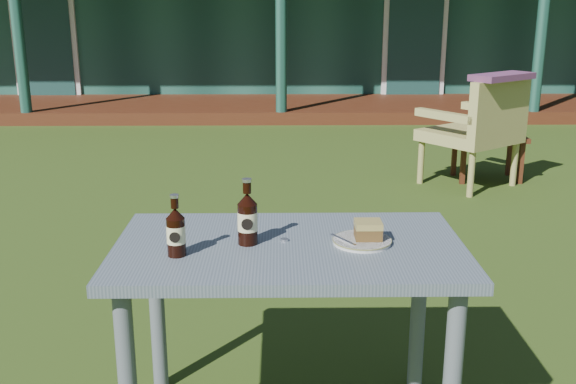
{
  "coord_description": "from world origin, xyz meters",
  "views": [
    {
      "loc": [
        -0.03,
        -3.78,
        1.52
      ],
      "look_at": [
        0.0,
        -1.3,
        0.82
      ],
      "focal_mm": 42.0,
      "sensor_mm": 36.0,
      "label": 1
    }
  ],
  "objects_px": {
    "plate": "(362,241)",
    "cake_slice": "(368,230)",
    "armchair_left": "(479,127)",
    "cola_bottle_near": "(247,218)",
    "cola_bottle_far": "(176,231)",
    "cafe_table": "(289,271)",
    "side_table": "(488,142)"
  },
  "relations": [
    {
      "from": "cafe_table",
      "to": "side_table",
      "type": "xyz_separation_m",
      "value": [
        1.8,
        3.58,
        -0.28
      ]
    },
    {
      "from": "cola_bottle_far",
      "to": "side_table",
      "type": "xyz_separation_m",
      "value": [
        2.17,
        3.68,
        -0.46
      ]
    },
    {
      "from": "plate",
      "to": "cola_bottle_near",
      "type": "height_order",
      "value": "cola_bottle_near"
    },
    {
      "from": "cafe_table",
      "to": "cake_slice",
      "type": "bearing_deg",
      "value": 2.84
    },
    {
      "from": "armchair_left",
      "to": "cola_bottle_near",
      "type": "bearing_deg",
      "value": -118.03
    },
    {
      "from": "plate",
      "to": "cake_slice",
      "type": "relative_size",
      "value": 2.22
    },
    {
      "from": "plate",
      "to": "cake_slice",
      "type": "distance_m",
      "value": 0.04
    },
    {
      "from": "plate",
      "to": "cola_bottle_far",
      "type": "distance_m",
      "value": 0.63
    },
    {
      "from": "cake_slice",
      "to": "cola_bottle_far",
      "type": "relative_size",
      "value": 0.44
    },
    {
      "from": "cafe_table",
      "to": "side_table",
      "type": "distance_m",
      "value": 4.02
    },
    {
      "from": "cafe_table",
      "to": "cola_bottle_far",
      "type": "relative_size",
      "value": 5.78
    },
    {
      "from": "plate",
      "to": "cola_bottle_far",
      "type": "relative_size",
      "value": 0.98
    },
    {
      "from": "plate",
      "to": "cola_bottle_far",
      "type": "xyz_separation_m",
      "value": [
        -0.62,
        -0.11,
        0.07
      ]
    },
    {
      "from": "cola_bottle_near",
      "to": "cake_slice",
      "type": "bearing_deg",
      "value": 1.47
    },
    {
      "from": "armchair_left",
      "to": "side_table",
      "type": "bearing_deg",
      "value": 55.44
    },
    {
      "from": "cola_bottle_far",
      "to": "armchair_left",
      "type": "xyz_separation_m",
      "value": [
        2.0,
        3.45,
        -0.28
      ]
    },
    {
      "from": "cafe_table",
      "to": "cola_bottle_near",
      "type": "bearing_deg",
      "value": 178.85
    },
    {
      "from": "plate",
      "to": "side_table",
      "type": "bearing_deg",
      "value": 66.59
    },
    {
      "from": "cafe_table",
      "to": "plate",
      "type": "distance_m",
      "value": 0.27
    },
    {
      "from": "cola_bottle_near",
      "to": "armchair_left",
      "type": "xyz_separation_m",
      "value": [
        1.78,
        3.34,
        -0.29
      ]
    },
    {
      "from": "plate",
      "to": "armchair_left",
      "type": "distance_m",
      "value": 3.62
    },
    {
      "from": "cafe_table",
      "to": "plate",
      "type": "height_order",
      "value": "plate"
    },
    {
      "from": "cola_bottle_far",
      "to": "cake_slice",
      "type": "bearing_deg",
      "value": 10.42
    },
    {
      "from": "cafe_table",
      "to": "plate",
      "type": "bearing_deg",
      "value": 0.56
    },
    {
      "from": "cola_bottle_near",
      "to": "cola_bottle_far",
      "type": "relative_size",
      "value": 1.11
    },
    {
      "from": "plate",
      "to": "cake_slice",
      "type": "height_order",
      "value": "cake_slice"
    },
    {
      "from": "cola_bottle_near",
      "to": "side_table",
      "type": "xyz_separation_m",
      "value": [
        1.94,
        3.58,
        -0.47
      ]
    },
    {
      "from": "cake_slice",
      "to": "armchair_left",
      "type": "height_order",
      "value": "armchair_left"
    },
    {
      "from": "cola_bottle_far",
      "to": "armchair_left",
      "type": "bearing_deg",
      "value": 59.8
    },
    {
      "from": "cafe_table",
      "to": "cola_bottle_far",
      "type": "distance_m",
      "value": 0.43
    },
    {
      "from": "plate",
      "to": "cake_slice",
      "type": "xyz_separation_m",
      "value": [
        0.02,
        0.01,
        0.04
      ]
    },
    {
      "from": "cake_slice",
      "to": "cola_bottle_near",
      "type": "height_order",
      "value": "cola_bottle_near"
    }
  ]
}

